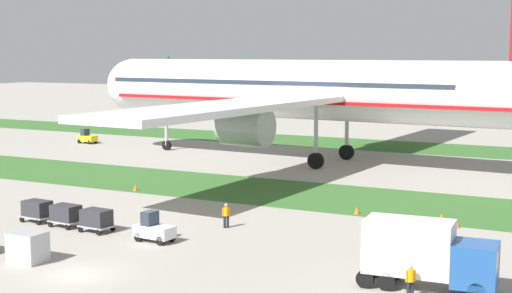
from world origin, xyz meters
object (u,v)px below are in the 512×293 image
object	(u,v)px
pushback_tractor	(87,137)
ground_crew_marshaller	(411,280)
ground_crew_loader	(226,215)
cargo_dolly_third	(37,209)
baggage_tug	(154,229)
cargo_dolly_lead	(96,219)
catering_truck	(426,252)
taxiway_marker_0	(357,210)
taxiway_marker_1	(135,188)
uld_container_0	(28,247)
cargo_dolly_second	(66,214)
taxiway_marker_3	(441,217)
taxiway_marker_2	(457,223)
airliner	(313,90)

from	to	relation	value
pushback_tractor	ground_crew_marshaller	xyz separation A→B (m)	(56.45, -42.59, 0.13)
ground_crew_loader	cargo_dolly_third	bearing A→B (deg)	-18.68
baggage_tug	cargo_dolly_lead	world-z (taller)	baggage_tug
catering_truck	taxiway_marker_0	xyz separation A→B (m)	(-9.34, 15.56, -1.67)
baggage_tug	taxiway_marker_1	size ratio (longest dim) A/B	4.66
ground_crew_marshaller	uld_container_0	world-z (taller)	uld_container_0
baggage_tug	uld_container_0	xyz separation A→B (m)	(-3.77, -7.33, 0.08)
cargo_dolly_second	taxiway_marker_3	size ratio (longest dim) A/B	4.63
catering_truck	taxiway_marker_3	distance (m)	16.70
taxiway_marker_0	cargo_dolly_lead	bearing A→B (deg)	-135.59
baggage_tug	taxiway_marker_2	bearing A→B (deg)	131.95
baggage_tug	cargo_dolly_third	xyz separation A→B (m)	(-10.80, 0.80, 0.10)
pushback_tractor	taxiway_marker_1	xyz separation A→B (m)	(26.73, -25.22, -0.53)
catering_truck	ground_crew_marshaller	distance (m)	2.06
cargo_dolly_third	ground_crew_marshaller	xyz separation A→B (m)	(28.68, -4.17, 0.03)
cargo_dolly_third	pushback_tractor	bearing A→B (deg)	-139.92
airliner	cargo_dolly_second	bearing A→B (deg)	178.54
ground_crew_marshaller	ground_crew_loader	distance (m)	17.92
airliner	taxiway_marker_2	distance (m)	33.28
ground_crew_loader	taxiway_marker_2	size ratio (longest dim) A/B	2.64
baggage_tug	cargo_dolly_second	bearing A→B (deg)	-90.00
cargo_dolly_third	catering_truck	xyz separation A→B (m)	(28.99, -2.41, 1.03)
uld_container_0	taxiway_marker_1	world-z (taller)	uld_container_0
pushback_tractor	taxiway_marker_1	size ratio (longest dim) A/B	4.64
uld_container_0	taxiway_marker_0	bearing A→B (deg)	59.32
cargo_dolly_lead	taxiway_marker_1	world-z (taller)	cargo_dolly_lead
uld_container_0	taxiway_marker_2	bearing A→B (deg)	44.72
pushback_tractor	taxiway_marker_1	world-z (taller)	pushback_tractor
pushback_tractor	taxiway_marker_2	distance (m)	61.15
pushback_tractor	taxiway_marker_0	size ratio (longest dim) A/B	4.71
baggage_tug	ground_crew_marshaller	xyz separation A→B (m)	(17.89, -3.37, 0.13)
airliner	taxiway_marker_3	size ratio (longest dim) A/B	144.27
cargo_dolly_third	ground_crew_marshaller	world-z (taller)	ground_crew_marshaller
cargo_dolly_second	ground_crew_marshaller	xyz separation A→B (m)	(25.79, -3.96, 0.03)
ground_crew_marshaller	catering_truck	bearing A→B (deg)	35.41
airliner	taxiway_marker_3	bearing A→B (deg)	-135.05
cargo_dolly_second	pushback_tractor	size ratio (longest dim) A/B	0.86
pushback_tractor	airliner	bearing A→B (deg)	90.00
taxiway_marker_2	taxiway_marker_3	world-z (taller)	taxiway_marker_2
cargo_dolly_third	ground_crew_loader	size ratio (longest dim) A/B	1.32
ground_crew_loader	ground_crew_marshaller	bearing A→B (deg)	112.20
ground_crew_marshaller	taxiway_marker_2	distance (m)	16.28
taxiway_marker_3	ground_crew_loader	bearing A→B (deg)	-144.14
cargo_dolly_third	taxiway_marker_2	bearing A→B (deg)	117.96
cargo_dolly_second	pushback_tractor	bearing A→B (deg)	-137.34
cargo_dolly_second	taxiway_marker_3	xyz separation A→B (m)	(23.00, 14.13, -0.67)
cargo_dolly_lead	taxiway_marker_0	xyz separation A→B (m)	(13.87, 13.59, -0.64)
baggage_tug	pushback_tractor	distance (m)	55.00
cargo_dolly_lead	uld_container_0	world-z (taller)	uld_container_0
ground_crew_marshaller	taxiway_marker_1	bearing A→B (deg)	105.08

